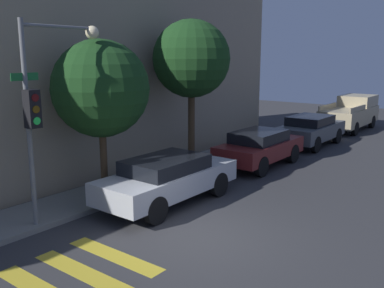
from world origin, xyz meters
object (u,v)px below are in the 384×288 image
sedan_near_corner (168,178)px  sedan_far_end (311,129)px  pickup_truck (351,113)px  tree_midblock (191,59)px  sedan_middle (260,147)px  tree_near_corner (101,89)px  traffic_light_pole (47,92)px

sedan_near_corner → sedan_far_end: 10.50m
pickup_truck → tree_midblock: size_ratio=0.94×
sedan_far_end → pickup_truck: bearing=-0.0°
sedan_middle → tree_near_corner: (-6.35, 1.78, 2.55)m
sedan_near_corner → sedan_far_end: (10.50, 0.00, 0.03)m
pickup_truck → tree_near_corner: (-17.34, 1.78, 2.34)m
sedan_middle → pickup_truck: size_ratio=0.81×
sedan_near_corner → pickup_truck: bearing=-0.0°
sedan_near_corner → sedan_far_end: bearing=0.0°
tree_near_corner → tree_midblock: 4.36m
sedan_far_end → tree_midblock: 8.03m
sedan_middle → tree_midblock: (-2.06, 1.78, 3.37)m
tree_near_corner → traffic_light_pole: bearing=-166.4°
sedan_near_corner → sedan_far_end: size_ratio=1.05×
sedan_middle → sedan_far_end: 5.01m
sedan_far_end → tree_midblock: tree_midblock is taller
sedan_near_corner → sedan_middle: 5.48m
sedan_near_corner → tree_midblock: 5.12m
sedan_middle → pickup_truck: (11.00, -0.00, 0.21)m
traffic_light_pole → pickup_truck: bearing=-3.7°
pickup_truck → tree_midblock: 13.56m
traffic_light_pole → tree_midblock: tree_midblock is taller
sedan_near_corner → tree_near_corner: size_ratio=0.97×
sedan_middle → tree_near_corner: 7.07m
sedan_far_end → traffic_light_pole: bearing=174.6°
traffic_light_pole → sedan_middle: traffic_light_pole is taller
sedan_middle → traffic_light_pole: bearing=171.5°
sedan_near_corner → sedan_middle: sedan_middle is taller
tree_midblock → tree_near_corner: bearing=180.0°
sedan_middle → sedan_near_corner: bearing=180.0°
sedan_middle → sedan_far_end: size_ratio=0.96×
traffic_light_pole → sedan_far_end: bearing=-5.4°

